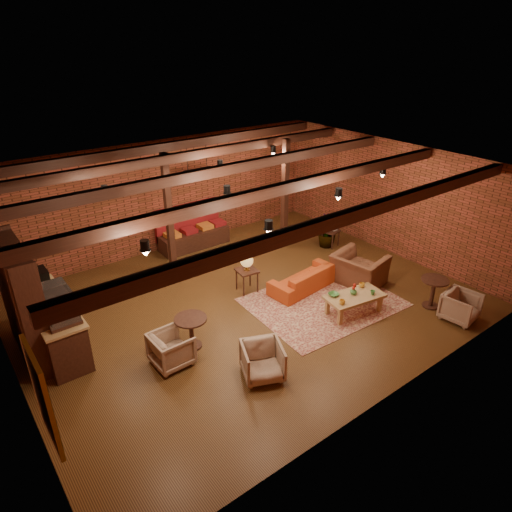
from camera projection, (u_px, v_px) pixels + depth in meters
floor at (248, 303)px, 10.89m from camera, size 10.00×10.00×0.00m
ceiling at (247, 172)px, 9.47m from camera, size 10.00×8.00×0.02m
wall_back at (165, 196)px, 13.04m from camera, size 10.00×0.02×3.20m
wall_front at (394, 325)px, 7.32m from camera, size 10.00×0.02×3.20m
wall_left at (1, 319)px, 7.48m from camera, size 0.02×8.00×3.20m
wall_right at (390, 198)px, 12.88m from camera, size 0.02×8.00×3.20m
ceiling_beams at (247, 178)px, 9.52m from camera, size 9.80×6.40×0.22m
ceiling_pipe at (207, 172)px, 10.77m from camera, size 9.60×0.12×0.12m
post_left at (169, 215)px, 11.71m from camera, size 0.16×0.16×3.20m
post_right at (285, 195)px, 13.12m from camera, size 0.16×0.16×3.20m
service_counter at (51, 314)px, 9.03m from camera, size 0.80×2.50×1.60m
plant_counter at (49, 290)px, 9.04m from camera, size 0.35×0.39×0.30m
shelving_hutch at (24, 301)px, 8.71m from camera, size 0.52×2.00×2.40m
chalkboard_menu at (43, 398)px, 5.87m from camera, size 0.08×0.96×1.46m
banquette at (194, 231)px, 13.53m from camera, size 2.10×0.70×1.00m
service_sign at (198, 174)px, 12.39m from camera, size 0.86×0.06×0.30m
ceiling_spotlights at (247, 188)px, 9.62m from camera, size 6.40×4.40×0.28m
rug at (323, 302)px, 10.92m from camera, size 3.54×2.78×0.01m
sofa at (304, 278)px, 11.41m from camera, size 2.00×0.95×0.57m
coffee_table at (354, 297)px, 10.34m from camera, size 1.44×0.88×0.72m
side_table_lamp at (247, 264)px, 11.07m from camera, size 0.54×0.54×1.00m
round_table_left at (191, 327)px, 9.20m from camera, size 0.66×0.66×0.69m
armchair_a at (171, 347)px, 8.76m from camera, size 0.70×0.74×0.75m
armchair_b at (262, 360)px, 8.43m from camera, size 0.95×0.92×0.76m
armchair_right at (359, 264)px, 11.52m from camera, size 1.01×1.35×1.07m
side_table_book at (331, 232)px, 13.59m from camera, size 0.54×0.54×0.52m
round_table_right at (434, 288)px, 10.55m from camera, size 0.62×0.62×0.73m
armchair_far at (461, 305)px, 10.12m from camera, size 0.79×0.75×0.73m
plant_tall at (329, 200)px, 13.12m from camera, size 1.93×1.93×2.93m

